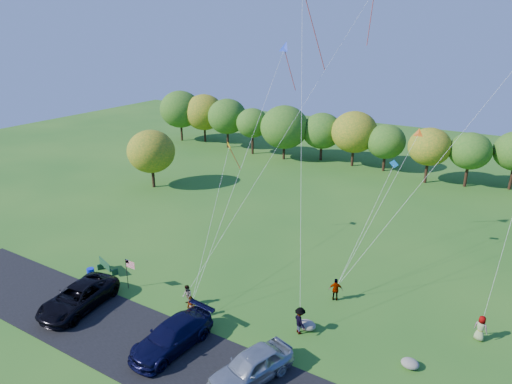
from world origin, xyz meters
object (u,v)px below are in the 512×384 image
at_px(flyer_d, 336,290).
at_px(trash_barrel, 91,273).
at_px(minivan_silver, 251,366).
at_px(flyer_c, 300,321).
at_px(flyer_e, 481,328).
at_px(minivan_dark, 78,297).
at_px(flyer_a, 191,307).
at_px(flyer_b, 187,296).
at_px(minivan_navy, 172,336).
at_px(park_bench, 106,266).

height_order(flyer_d, trash_barrel, flyer_d).
distance_m(minivan_silver, flyer_c, 5.08).
bearing_deg(flyer_e, flyer_d, 21.66).
relative_size(minivan_dark, flyer_a, 3.74).
relative_size(minivan_dark, flyer_b, 3.79).
bearing_deg(minivan_silver, flyer_a, 174.54).
height_order(flyer_a, flyer_b, flyer_a).
bearing_deg(minivan_silver, flyer_e, 63.11).
height_order(minivan_navy, flyer_e, minivan_navy).
bearing_deg(flyer_c, trash_barrel, 45.11).
xyz_separation_m(minivan_navy, trash_barrel, (-10.79, 3.00, -0.47)).
height_order(minivan_silver, flyer_d, minivan_silver).
xyz_separation_m(flyer_d, park_bench, (-16.86, -5.73, -0.26)).
distance_m(minivan_navy, trash_barrel, 11.21).
relative_size(flyer_b, park_bench, 0.82).
xyz_separation_m(minivan_dark, flyer_e, (23.91, 10.59, -0.04)).
bearing_deg(flyer_c, minivan_silver, 122.12).
relative_size(flyer_a, flyer_b, 1.02).
bearing_deg(minivan_navy, flyer_c, 47.42).
height_order(minivan_silver, flyer_c, flyer_c).
height_order(flyer_c, flyer_d, flyer_c).
relative_size(flyer_a, trash_barrel, 1.92).
distance_m(minivan_silver, flyer_e, 14.47).
bearing_deg(flyer_c, flyer_e, -114.95).
bearing_deg(flyer_b, flyer_e, 56.01).
height_order(minivan_silver, park_bench, minivan_silver).
bearing_deg(flyer_e, flyer_a, 42.45).
bearing_deg(flyer_a, flyer_c, -16.63).
distance_m(minivan_navy, minivan_silver, 5.44).
bearing_deg(minivan_silver, trash_barrel, -171.50).
xyz_separation_m(flyer_b, flyer_d, (8.52, 5.93, 0.06)).
bearing_deg(minivan_silver, minivan_navy, -159.38).
bearing_deg(minivan_navy, trash_barrel, 169.94).
bearing_deg(trash_barrel, park_bench, 73.17).
relative_size(minivan_dark, park_bench, 3.10).
xyz_separation_m(minivan_silver, flyer_b, (-7.53, 3.76, -0.15)).
relative_size(minivan_silver, flyer_d, 3.01).
distance_m(minivan_dark, minivan_silver, 13.66).
bearing_deg(trash_barrel, minivan_navy, -15.57).
bearing_deg(flyer_e, minivan_silver, 63.34).
bearing_deg(minivan_silver, park_bench, -175.82).
relative_size(flyer_a, flyer_e, 0.94).
bearing_deg(minivan_dark, flyer_b, 26.79).
distance_m(minivan_dark, minivan_navy, 8.22).
distance_m(minivan_navy, park_bench, 11.24).
bearing_deg(flyer_c, minivan_navy, 79.22).
xyz_separation_m(flyer_d, trash_barrel, (-17.22, -6.92, -0.43)).
relative_size(flyer_d, park_bench, 0.88).
bearing_deg(flyer_b, park_bench, -145.32).
bearing_deg(minivan_navy, minivan_dark, -173.47).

